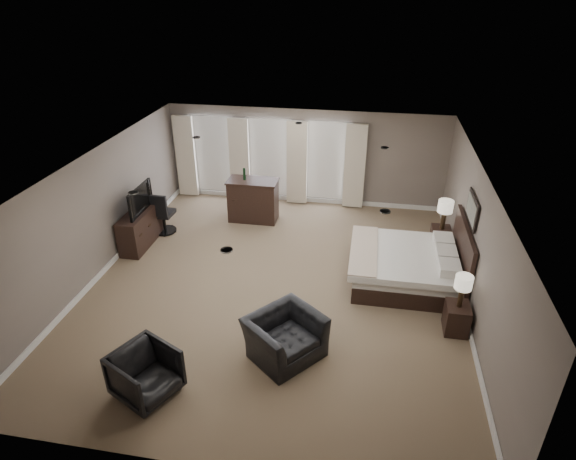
% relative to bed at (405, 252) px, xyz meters
% --- Properties ---
extents(room, '(7.60, 8.60, 2.64)m').
position_rel_bed_xyz_m(room, '(-2.58, -0.61, 0.61)').
color(room, '#736049').
rests_on(room, ground).
extents(window_bay, '(5.25, 0.20, 2.30)m').
position_rel_bed_xyz_m(window_bay, '(-3.58, 3.50, 0.51)').
color(window_bay, silver).
rests_on(window_bay, room).
extents(bed, '(2.17, 2.08, 1.38)m').
position_rel_bed_xyz_m(bed, '(0.00, 0.00, 0.00)').
color(bed, silver).
rests_on(bed, ground).
extents(nightstand_near, '(0.41, 0.50, 0.54)m').
position_rel_bed_xyz_m(nightstand_near, '(0.89, -1.45, -0.42)').
color(nightstand_near, black).
rests_on(nightstand_near, ground).
extents(nightstand_far, '(0.43, 0.52, 0.57)m').
position_rel_bed_xyz_m(nightstand_far, '(0.89, 1.45, -0.41)').
color(nightstand_far, black).
rests_on(nightstand_far, ground).
extents(lamp_near, '(0.30, 0.30, 0.62)m').
position_rel_bed_xyz_m(lamp_near, '(0.89, -1.45, 0.16)').
color(lamp_near, beige).
rests_on(lamp_near, nightstand_near).
extents(lamp_far, '(0.34, 0.34, 0.70)m').
position_rel_bed_xyz_m(lamp_far, '(0.89, 1.45, 0.22)').
color(lamp_far, beige).
rests_on(lamp_far, nightstand_far).
extents(wall_art, '(0.04, 0.96, 0.56)m').
position_rel_bed_xyz_m(wall_art, '(1.12, 0.00, 1.06)').
color(wall_art, slate).
rests_on(wall_art, room).
extents(dresser, '(0.47, 1.46, 0.85)m').
position_rel_bed_xyz_m(dresser, '(-6.03, 0.54, -0.27)').
color(dresser, black).
rests_on(dresser, ground).
extents(tv, '(0.63, 1.10, 0.14)m').
position_rel_bed_xyz_m(tv, '(-6.03, 0.54, 0.23)').
color(tv, black).
rests_on(tv, dresser).
extents(armchair_near, '(1.32, 1.37, 1.01)m').
position_rel_bed_xyz_m(armchair_near, '(-2.02, -2.59, -0.19)').
color(armchair_near, black).
rests_on(armchair_near, ground).
extents(armchair_far, '(1.09, 1.11, 0.87)m').
position_rel_bed_xyz_m(armchair_far, '(-3.92, -3.80, -0.26)').
color(armchair_far, black).
rests_on(armchair_far, ground).
extents(bar_counter, '(1.28, 0.66, 1.11)m').
position_rel_bed_xyz_m(bar_counter, '(-3.72, 2.25, -0.14)').
color(bar_counter, black).
rests_on(bar_counter, ground).
extents(bar_stool_left, '(0.39, 0.39, 0.67)m').
position_rel_bed_xyz_m(bar_stool_left, '(-4.13, 2.09, -0.35)').
color(bar_stool_left, black).
rests_on(bar_stool_left, ground).
extents(bar_stool_right, '(0.47, 0.47, 0.83)m').
position_rel_bed_xyz_m(bar_stool_right, '(-3.79, 2.67, -0.28)').
color(bar_stool_right, black).
rests_on(bar_stool_right, ground).
extents(desk_chair, '(0.57, 0.57, 1.08)m').
position_rel_bed_xyz_m(desk_chair, '(-5.74, 1.21, -0.15)').
color(desk_chair, black).
rests_on(desk_chair, ground).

